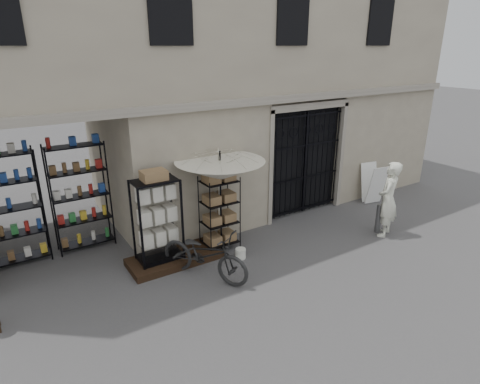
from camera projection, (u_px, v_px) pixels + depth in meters
ground at (305, 261)px, 8.78m from camera, size 80.00×80.00×0.00m
main_building at (212, 44)px, 10.40m from camera, size 14.00×4.00×9.00m
shop_recess at (51, 199)px, 8.20m from camera, size 3.00×1.70×3.00m
shop_shelving at (47, 203)px, 8.66m from camera, size 2.70×0.50×2.50m
iron_gate at (301, 160)px, 10.96m from camera, size 2.50×0.21×3.00m
step_platform at (175, 258)px, 8.77m from camera, size 2.00×0.90×0.15m
display_cabinet at (158, 225)px, 8.34m from camera, size 0.98×0.73×1.92m
wire_rack at (220, 214)px, 9.09m from camera, size 0.89×0.75×1.75m
market_umbrella at (220, 165)px, 8.66m from camera, size 2.09×2.12×2.81m
white_bucket at (241, 253)px, 8.90m from camera, size 0.31×0.31×0.22m
bicycle at (205, 277)px, 8.20m from camera, size 1.11×1.25×1.99m
steel_bollard at (378, 219)px, 10.04m from camera, size 0.18×0.18×0.75m
shopkeeper at (383, 234)px, 10.04m from camera, size 1.44×1.99×0.45m
easel_sign at (373, 184)px, 11.89m from camera, size 0.66×0.73×1.16m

